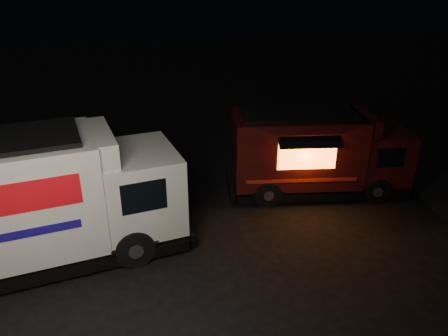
% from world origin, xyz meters
% --- Properties ---
extents(ground, '(80.00, 80.00, 0.00)m').
position_xyz_m(ground, '(0.00, 0.00, 0.00)').
color(ground, black).
rests_on(ground, ground).
extents(white_truck, '(7.85, 3.38, 3.46)m').
position_xyz_m(white_truck, '(-3.40, 0.90, 1.73)').
color(white_truck, silver).
rests_on(white_truck, ground).
extents(red_truck, '(6.39, 3.49, 2.82)m').
position_xyz_m(red_truck, '(5.27, 2.44, 1.41)').
color(red_truck, '#360F09').
rests_on(red_truck, ground).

